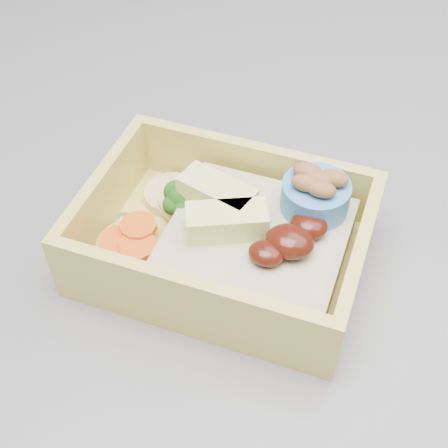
% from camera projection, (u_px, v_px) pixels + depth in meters
% --- Properties ---
extents(island, '(1.24, 0.84, 0.92)m').
position_uv_depth(island, '(275.00, 424.00, 0.80)').
color(island, brown).
rests_on(island, ground).
extents(bento_box, '(0.17, 0.12, 0.06)m').
position_uv_depth(bento_box, '(233.00, 237.00, 0.38)').
color(bento_box, '#D2C256').
rests_on(bento_box, island).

